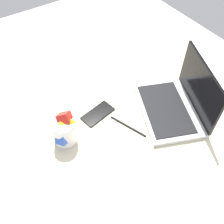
# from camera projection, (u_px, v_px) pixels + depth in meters

# --- Properties ---
(bed_mattress) EXTENTS (1.80, 1.40, 0.18)m
(bed_mattress) POSITION_uv_depth(u_px,v_px,m) (119.00, 102.00, 1.26)
(bed_mattress) COLOR beige
(bed_mattress) RESTS_ON ground
(laptop) EXTENTS (0.39, 0.34, 0.23)m
(laptop) POSITION_uv_depth(u_px,v_px,m) (177.00, 103.00, 1.08)
(laptop) COLOR #B7BABC
(laptop) RESTS_ON bed_mattress
(snack_cup) EXTENTS (0.11, 0.10, 0.15)m
(snack_cup) POSITION_uv_depth(u_px,v_px,m) (64.00, 131.00, 0.97)
(snack_cup) COLOR silver
(snack_cup) RESTS_ON bed_mattress
(cell_phone) EXTENTS (0.09, 0.15, 0.01)m
(cell_phone) POSITION_uv_depth(u_px,v_px,m) (98.00, 114.00, 1.09)
(cell_phone) COLOR black
(cell_phone) RESTS_ON bed_mattress
(charger_cable) EXTENTS (0.16, 0.07, 0.01)m
(charger_cable) POSITION_uv_depth(u_px,v_px,m) (128.00, 126.00, 1.05)
(charger_cable) COLOR black
(charger_cable) RESTS_ON bed_mattress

